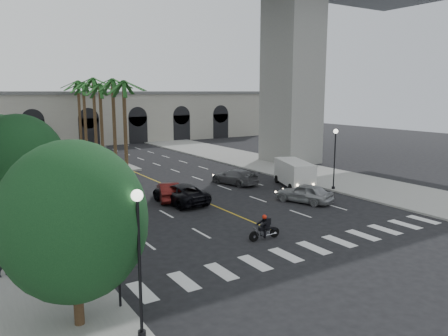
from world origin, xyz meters
TOP-DOWN VIEW (x-y plane):
  - ground at (0.00, 0.00)m, footprint 140.00×140.00m
  - sidewalk_right at (15.00, 15.00)m, footprint 8.00×100.00m
  - median at (0.00, 38.00)m, footprint 2.00×24.00m
  - pier_building at (0.00, 55.00)m, footprint 71.00×10.50m
  - palm_a at (0.00, 28.00)m, footprint 3.20×3.20m
  - palm_b at (0.10, 32.00)m, footprint 3.20×3.20m
  - palm_c at (-0.20, 36.00)m, footprint 3.20×3.20m
  - palm_d at (0.15, 40.00)m, footprint 3.20×3.20m
  - palm_e at (-0.10, 44.00)m, footprint 3.20×3.20m
  - palm_f at (0.20, 48.00)m, footprint 3.20×3.20m
  - street_tree_near at (-13.00, -3.00)m, footprint 5.20×5.20m
  - street_tree_mid at (-13.00, 10.00)m, footprint 5.44×5.44m
  - lamp_post_left_near at (-11.40, -5.00)m, footprint 0.40×0.40m
  - lamp_post_left_far at (-11.40, 16.00)m, footprint 0.40×0.40m
  - lamp_post_right at (11.40, 8.00)m, footprint 0.40×0.40m
  - traffic_signal_near at (-11.30, -2.50)m, footprint 0.25×0.18m
  - traffic_signal_far at (-11.30, 1.50)m, footprint 0.25×0.18m
  - motorcycle_rider at (-1.38, 1.06)m, footprint 2.08×0.56m
  - car_a at (6.41, 6.24)m, footprint 3.25×4.73m
  - car_b at (-2.16, 12.52)m, footprint 2.82×4.63m
  - car_c at (-1.81, 11.21)m, footprint 2.98×5.64m
  - car_d at (5.61, 14.77)m, footprint 3.08×5.16m
  - car_e at (-5.92, 19.66)m, footprint 2.22×4.23m
  - cargo_van at (9.48, 10.92)m, footprint 3.87×5.83m
  - pedestrian_a at (-14.87, 3.14)m, footprint 0.67×0.56m

SIDE VIEW (x-z plane):
  - ground at x=0.00m, z-range 0.00..0.00m
  - sidewalk_right at x=15.00m, z-range 0.00..0.15m
  - median at x=0.00m, z-range 0.00..0.20m
  - motorcycle_rider at x=-1.38m, z-range -0.07..1.42m
  - car_e at x=-5.92m, z-range 0.00..1.37m
  - car_d at x=5.61m, z-range 0.00..1.40m
  - car_b at x=-2.16m, z-range 0.00..1.44m
  - car_a at x=6.41m, z-range 0.00..1.49m
  - car_c at x=-1.81m, z-range 0.00..1.51m
  - pedestrian_a at x=-14.87m, z-range 0.15..1.73m
  - cargo_van at x=9.48m, z-range 0.13..2.46m
  - traffic_signal_near at x=-11.30m, z-range 0.69..4.34m
  - traffic_signal_far at x=-11.30m, z-range 0.69..4.34m
  - lamp_post_left_near at x=-11.40m, z-range 0.55..5.90m
  - lamp_post_left_far at x=-11.40m, z-range 0.55..5.90m
  - lamp_post_right at x=11.40m, z-range 0.55..5.90m
  - street_tree_near at x=-13.00m, z-range 0.58..7.47m
  - street_tree_mid at x=-13.00m, z-range 0.61..7.81m
  - pier_building at x=0.00m, z-range 0.02..8.52m
  - palm_c at x=-0.20m, z-range 3.86..13.96m
  - palm_a at x=0.00m, z-range 3.95..14.25m
  - palm_e at x=-0.10m, z-range 3.99..14.39m
  - palm_b at x=0.10m, z-range 4.07..14.67m
  - palm_f at x=0.20m, z-range 4.11..14.81m
  - palm_d at x=0.15m, z-range 4.20..15.10m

